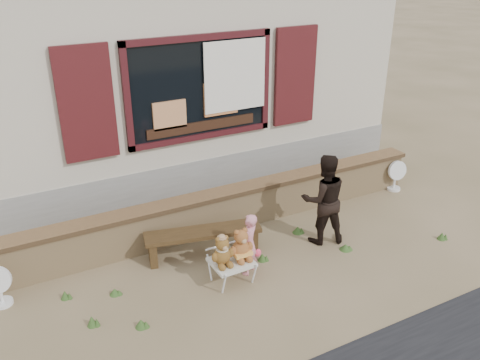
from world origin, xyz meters
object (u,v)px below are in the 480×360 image
bench (203,237)px  folding_chair (232,263)px  adult (324,199)px  teddy_bear_right (241,243)px  teddy_bear_left (222,250)px  child (249,244)px

bench → folding_chair: 0.75m
bench → folding_chair: size_ratio=3.11×
folding_chair → adult: adult is taller
teddy_bear_right → bench: bearing=104.9°
bench → teddy_bear_right: (0.22, -0.74, 0.25)m
folding_chair → adult: 1.77m
folding_chair → teddy_bear_left: bearing=-180.0°
child → teddy_bear_left: bearing=-24.9°
folding_chair → adult: bearing=8.5°
folding_chair → child: bearing=13.4°
bench → teddy_bear_right: size_ratio=3.73×
bench → folding_chair: bearing=-70.8°
bench → folding_chair: (0.08, -0.75, -0.01)m
bench → child: 0.78m
child → teddy_bear_right: bearing=-10.7°
teddy_bear_right → child: (0.17, 0.08, -0.11)m
bench → adult: (1.77, -0.45, 0.40)m
folding_chair → teddy_bear_right: size_ratio=1.20×
teddy_bear_left → teddy_bear_right: teddy_bear_right is taller
bench → teddy_bear_right: 0.81m
bench → adult: adult is taller
teddy_bear_left → teddy_bear_right: bearing=-0.0°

